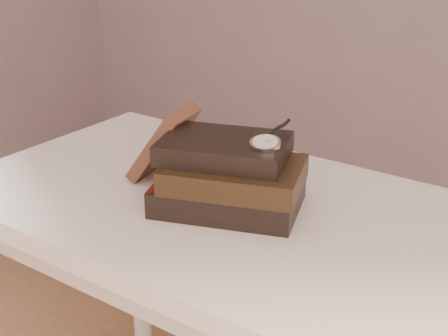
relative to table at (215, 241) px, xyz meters
The scene contains 5 objects.
table is the anchor object (origin of this frame).
book_stack 0.16m from the table, 19.57° to the right, with size 0.31×0.25×0.13m.
journal 0.22m from the table, behind, with size 0.03×0.11×0.17m, color #44261A.
pocket_watch 0.26m from the table, ahead, with size 0.07×0.16×0.02m.
eyeglasses 0.18m from the table, 153.90° to the left, with size 0.14×0.15×0.05m.
Camera 1 is at (0.66, -0.55, 1.28)m, focal length 52.29 mm.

